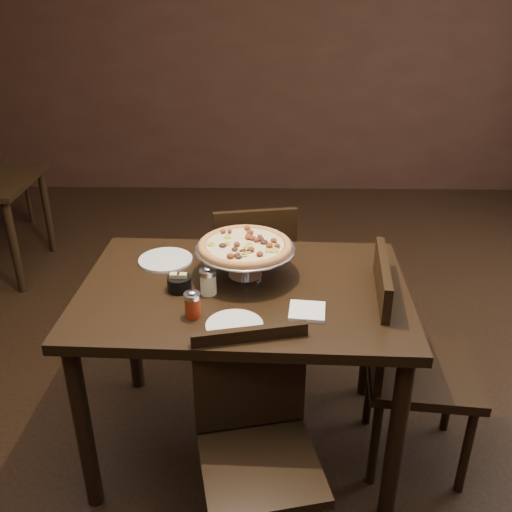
{
  "coord_description": "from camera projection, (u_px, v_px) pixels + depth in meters",
  "views": [
    {
      "loc": [
        -0.0,
        -2.04,
        1.99
      ],
      "look_at": [
        -0.04,
        0.04,
        0.95
      ],
      "focal_mm": 40.0,
      "sensor_mm": 36.0,
      "label": 1
    }
  ],
  "objects": [
    {
      "name": "pepper_flake_shaker",
      "position": [
        193.0,
        304.0,
        2.11
      ],
      "size": [
        0.06,
        0.06,
        0.11
      ],
      "color": "maroon",
      "rests_on": "dining_table"
    },
    {
      "name": "plate_near",
      "position": [
        234.0,
        325.0,
        2.07
      ],
      "size": [
        0.21,
        0.21,
        0.01
      ],
      "primitive_type": "cylinder",
      "color": "silver",
      "rests_on": "dining_table"
    },
    {
      "name": "chair_near",
      "position": [
        256.0,
        439.0,
        2.05
      ],
      "size": [
        0.49,
        0.49,
        0.89
      ],
      "rotation": [
        0.0,
        0.0,
        0.22
      ],
      "color": "black",
      "rests_on": "ground"
    },
    {
      "name": "napkin_stack",
      "position": [
        307.0,
        311.0,
        2.15
      ],
      "size": [
        0.15,
        0.15,
        0.01
      ],
      "primitive_type": "cube",
      "rotation": [
        0.0,
        0.0,
        -0.11
      ],
      "color": "white",
      "rests_on": "dining_table"
    },
    {
      "name": "serving_spatula",
      "position": [
        264.0,
        259.0,
        2.26
      ],
      "size": [
        0.16,
        0.16,
        0.02
      ],
      "rotation": [
        0.0,
        0.0,
        -0.67
      ],
      "color": "silver",
      "rests_on": "pizza_stand"
    },
    {
      "name": "pizza_stand",
      "position": [
        245.0,
        246.0,
        2.35
      ],
      "size": [
        0.42,
        0.42,
        0.17
      ],
      "color": "silver",
      "rests_on": "dining_table"
    },
    {
      "name": "plate_left",
      "position": [
        166.0,
        260.0,
        2.54
      ],
      "size": [
        0.24,
        0.24,
        0.01
      ],
      "primitive_type": "cylinder",
      "color": "silver",
      "rests_on": "dining_table"
    },
    {
      "name": "room",
      "position": [
        285.0,
        150.0,
        2.11
      ],
      "size": [
        6.04,
        7.04,
        2.84
      ],
      "color": "black",
      "rests_on": "ground"
    },
    {
      "name": "chair_far",
      "position": [
        252.0,
        273.0,
        3.15
      ],
      "size": [
        0.5,
        0.5,
        0.92
      ],
      "rotation": [
        0.0,
        0.0,
        3.32
      ],
      "color": "black",
      "rests_on": "ground"
    },
    {
      "name": "parmesan_shaker",
      "position": [
        208.0,
        281.0,
        2.26
      ],
      "size": [
        0.07,
        0.07,
        0.12
      ],
      "color": "#F9F4C1",
      "rests_on": "dining_table"
    },
    {
      "name": "dining_table",
      "position": [
        244.0,
        310.0,
        2.38
      ],
      "size": [
        1.37,
        0.94,
        0.84
      ],
      "rotation": [
        0.0,
        0.0,
        -0.03
      ],
      "color": "black",
      "rests_on": "ground"
    },
    {
      "name": "chair_side",
      "position": [
        405.0,
        357.0,
        2.4
      ],
      "size": [
        0.5,
        0.5,
        0.98
      ],
      "rotation": [
        0.0,
        0.0,
        1.47
      ],
      "color": "black",
      "rests_on": "ground"
    },
    {
      "name": "packet_caddy",
      "position": [
        179.0,
        283.0,
        2.29
      ],
      "size": [
        0.1,
        0.1,
        0.08
      ],
      "rotation": [
        0.0,
        0.0,
        -0.02
      ],
      "color": "black",
      "rests_on": "dining_table"
    }
  ]
}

